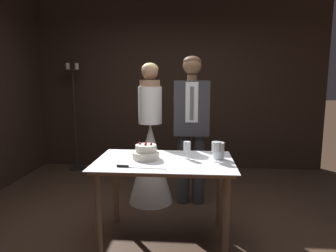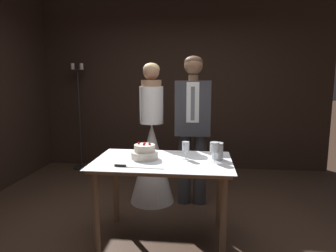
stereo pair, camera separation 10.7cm
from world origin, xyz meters
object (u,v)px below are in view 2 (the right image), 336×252
Objects in this scene: cake_knife at (129,166)px; candle_stand at (80,122)px; cake_table at (163,170)px; wine_glass_middle at (215,148)px; groom at (193,122)px; tiered_cake at (145,153)px; hurricane_candle at (217,151)px; bride at (152,153)px; wine_glass_near at (186,147)px.

cake_knife is 2.78m from candle_stand.
wine_glass_middle is at bearing -1.40° from cake_table.
groom reaches higher than cake_knife.
wine_glass_middle is 3.04m from candle_stand.
tiered_cake is 0.65m from wine_glass_middle.
tiered_cake is 1.61× the size of hurricane_candle.
bride reaches higher than hurricane_candle.
candle_stand is at bearing 138.64° from bride.
bride is (-0.45, 0.81, -0.26)m from wine_glass_near.
hurricane_candle is at bearing 4.71° from tiered_cake.
wine_glass_middle is (0.64, -0.05, 0.07)m from tiered_cake.
cake_knife is 2.73× the size of hurricane_candle.
tiered_cake reaches higher than cake_table.
hurricane_candle is at bearing 10.19° from cake_table.
wine_glass_middle is (0.26, -0.08, 0.01)m from wine_glass_near.
wine_glass_near is at bearing -175.19° from hurricane_candle.
candle_stand is (-1.93, 1.26, -0.21)m from groom.
candle_stand is (-2.18, 2.04, -0.05)m from hurricane_candle.
groom is 2.31m from candle_stand.
hurricane_candle is at bearing -43.17° from candle_stand.
tiered_cake and hurricane_candle have the same top height.
bride is 1.92m from candle_stand.
candle_stand is at bearing 125.66° from tiered_cake.
bride is at bearing -41.36° from candle_stand.
tiered_cake is at bearing 79.21° from cake_knife.
hurricane_candle is at bearing -46.39° from bride.
tiered_cake is at bearing -54.34° from candle_stand.
cake_knife is 0.77m from wine_glass_middle.
groom reaches higher than wine_glass_middle.
bride is (-0.25, 0.87, -0.05)m from cake_table.
groom is at bearing 63.27° from tiered_cake.
wine_glass_near is (0.21, 0.06, 0.21)m from cake_table.
hurricane_candle is 2.99m from candle_stand.
tiered_cake is 1.38× the size of wine_glass_middle.
tiered_cake is 0.14× the size of groom.
cake_knife is 1.13m from bride.
cake_table is at bearing -105.79° from groom.
groom is at bearing 74.21° from cake_table.
groom is at bearing -0.04° from bride.
cake_table is 8.07× the size of hurricane_candle.
tiered_cake is 0.39m from wine_glass_near.
wine_glass_near is 0.27m from wine_glass_middle.
hurricane_candle reaches higher than cake_table.
bride is (-0.74, 0.78, -0.23)m from hurricane_candle.
hurricane_candle is (0.75, 0.34, 0.07)m from cake_knife.
cake_table is 2.95× the size of cake_knife.
candle_stand is at bearing 135.04° from wine_glass_middle.
cake_knife is 2.60× the size of wine_glass_near.
wine_glass_near is 0.90× the size of wine_glass_middle.
groom is (0.25, 0.87, 0.33)m from cake_table.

